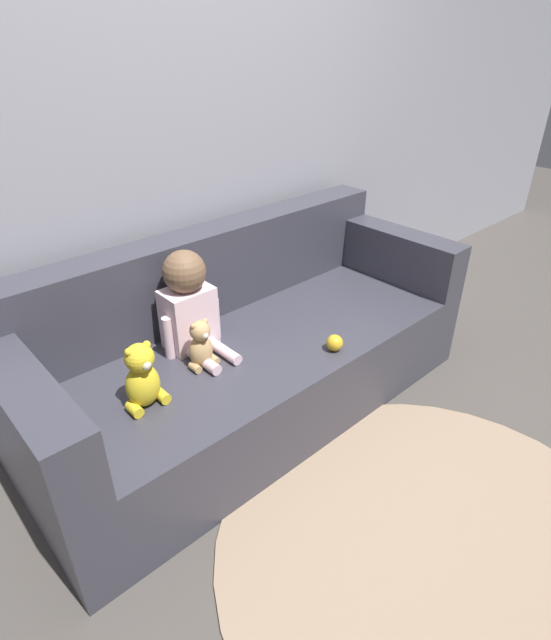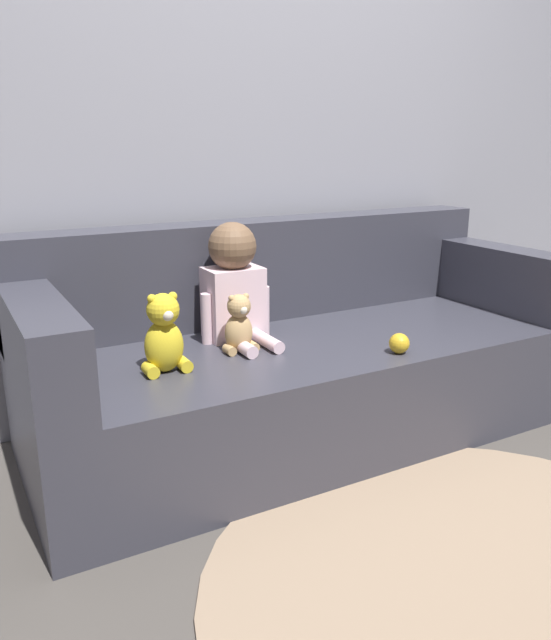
% 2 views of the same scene
% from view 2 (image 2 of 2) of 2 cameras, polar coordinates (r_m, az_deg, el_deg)
% --- Properties ---
extents(ground_plane, '(12.00, 12.00, 0.00)m').
position_cam_2_polar(ground_plane, '(2.51, 2.85, -10.15)').
color(ground_plane, '#4C4742').
extents(wall_back, '(8.00, 0.05, 2.60)m').
position_cam_2_polar(wall_back, '(2.70, -2.77, 20.15)').
color(wall_back, '#93939E').
rests_on(wall_back, ground_plane).
extents(couch, '(2.08, 0.84, 0.80)m').
position_cam_2_polar(couch, '(2.44, 2.27, -3.53)').
color(couch, '#383842').
rests_on(couch, ground_plane).
extents(person_baby, '(0.28, 0.35, 0.43)m').
position_cam_2_polar(person_baby, '(2.29, -3.80, 3.21)').
color(person_baby, silver).
rests_on(person_baby, couch).
extents(teddy_bear_brown, '(0.12, 0.09, 0.21)m').
position_cam_2_polar(teddy_bear_brown, '(2.17, -3.36, -0.44)').
color(teddy_bear_brown, tan).
rests_on(teddy_bear_brown, couch).
extents(plush_toy_side, '(0.15, 0.12, 0.26)m').
position_cam_2_polar(plush_toy_side, '(2.00, -10.16, -1.40)').
color(plush_toy_side, yellow).
rests_on(plush_toy_side, couch).
extents(toy_ball, '(0.07, 0.07, 0.07)m').
position_cam_2_polar(toy_ball, '(2.20, 11.25, -2.11)').
color(toy_ball, gold).
rests_on(toy_ball, couch).
extents(floor_rug, '(1.58, 1.58, 0.01)m').
position_cam_2_polar(floor_rug, '(1.82, 20.51, -22.47)').
color(floor_rug, gray).
rests_on(floor_rug, ground_plane).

